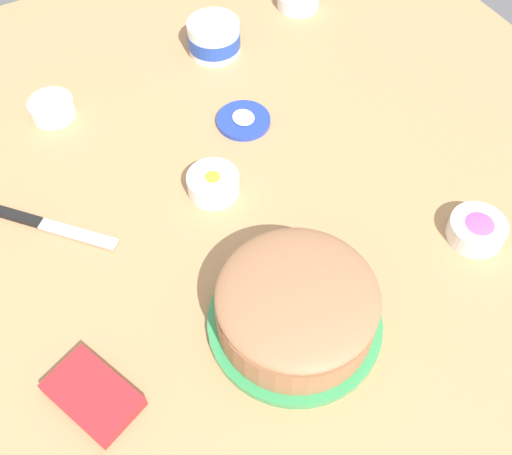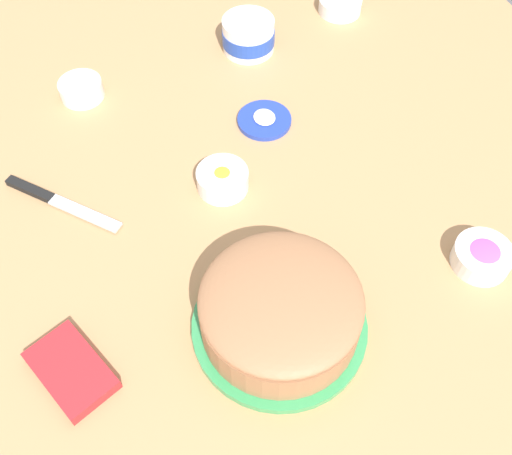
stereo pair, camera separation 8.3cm
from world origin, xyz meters
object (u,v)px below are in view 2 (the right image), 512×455
object	(u,v)px
sprinkle_bowl_green	(340,5)
sprinkle_bowl_yellow	(223,179)
sprinkle_bowl_pink	(81,89)
candy_box_lower	(71,370)
sprinkle_bowl_rainbow	(482,256)
spreading_knife	(52,199)
frosted_cake	(280,313)
frosting_tub	(248,34)
frosting_tub_lid	(264,120)

from	to	relation	value
sprinkle_bowl_green	sprinkle_bowl_yellow	xyz separation A→B (m)	(0.40, -0.41, 0.01)
sprinkle_bowl_yellow	sprinkle_bowl_pink	world-z (taller)	sprinkle_bowl_yellow
sprinkle_bowl_green	candy_box_lower	world-z (taller)	sprinkle_bowl_green
sprinkle_bowl_green	sprinkle_bowl_rainbow	size ratio (longest dim) A/B	1.02
sprinkle_bowl_yellow	spreading_knife	bearing A→B (deg)	-104.11
sprinkle_bowl_rainbow	frosted_cake	bearing A→B (deg)	-90.72
frosting_tub	sprinkle_bowl_yellow	xyz separation A→B (m)	(0.35, -0.17, -0.02)
spreading_knife	frosting_tub	bearing A→B (deg)	120.53
frosting_tub_lid	sprinkle_bowl_pink	xyz separation A→B (m)	(-0.20, -0.32, 0.01)
frosting_tub_lid	spreading_knife	xyz separation A→B (m)	(0.05, -0.42, -0.00)
frosted_cake	frosting_tub_lid	world-z (taller)	frosted_cake
sprinkle_bowl_yellow	candy_box_lower	size ratio (longest dim) A/B	0.69
sprinkle_bowl_green	frosted_cake	bearing A→B (deg)	-31.42
frosted_cake	frosting_tub_lid	distance (m)	0.44
spreading_knife	sprinkle_bowl_green	bearing A→B (deg)	114.93
frosting_tub_lid	sprinkle_bowl_yellow	xyz separation A→B (m)	(0.13, -0.13, 0.02)
frosting_tub	sprinkle_bowl_pink	bearing A→B (deg)	-86.17
frosted_cake	candy_box_lower	xyz separation A→B (m)	(-0.04, -0.31, -0.04)
frosted_cake	sprinkle_bowl_green	distance (m)	0.81
frosting_tub	spreading_knife	bearing A→B (deg)	-59.47
frosting_tub	candy_box_lower	bearing A→B (deg)	-39.08
sprinkle_bowl_yellow	sprinkle_bowl_pink	size ratio (longest dim) A/B	1.07
sprinkle_bowl_rainbow	candy_box_lower	size ratio (longest dim) A/B	0.71
sprinkle_bowl_rainbow	sprinkle_bowl_yellow	size ratio (longest dim) A/B	1.03
frosting_tub_lid	sprinkle_bowl_yellow	size ratio (longest dim) A/B	1.14
frosting_tub	sprinkle_bowl_pink	world-z (taller)	frosting_tub
sprinkle_bowl_green	sprinkle_bowl_pink	distance (m)	0.61
frosting_tub	sprinkle_bowl_pink	distance (m)	0.36
spreading_knife	sprinkle_bowl_yellow	size ratio (longest dim) A/B	2.04
sprinkle_bowl_pink	candy_box_lower	size ratio (longest dim) A/B	0.65
candy_box_lower	frosting_tub	bearing A→B (deg)	118.16
sprinkle_bowl_rainbow	sprinkle_bowl_pink	bearing A→B (deg)	-139.56
frosting_tub	candy_box_lower	distance (m)	0.78
frosted_cake	sprinkle_bowl_pink	xyz separation A→B (m)	(-0.61, -0.18, -0.03)
sprinkle_bowl_green	sprinkle_bowl_pink	bearing A→B (deg)	-82.61
frosted_cake	frosting_tub_lid	bearing A→B (deg)	162.09
frosting_tub	frosted_cake	bearing A→B (deg)	-15.96
frosting_tub	spreading_knife	world-z (taller)	frosting_tub
sprinkle_bowl_rainbow	sprinkle_bowl_yellow	xyz separation A→B (m)	(-0.30, -0.34, 0.00)
frosting_tub	frosting_tub_lid	xyz separation A→B (m)	(0.22, -0.05, -0.03)
sprinkle_bowl_pink	spreading_knife	bearing A→B (deg)	-22.09
frosting_tub_lid	spreading_knife	world-z (taller)	frosting_tub_lid
frosted_cake	sprinkle_bowl_pink	distance (m)	0.64
frosted_cake	frosting_tub_lid	xyz separation A→B (m)	(-0.42, 0.14, -0.04)
spreading_knife	candy_box_lower	size ratio (longest dim) A/B	1.41
frosted_cake	sprinkle_bowl_pink	world-z (taller)	frosted_cake
spreading_knife	sprinkle_bowl_rainbow	bearing A→B (deg)	59.54
sprinkle_bowl_yellow	frosting_tub	bearing A→B (deg)	153.30
spreading_knife	sprinkle_bowl_pink	world-z (taller)	sprinkle_bowl_pink
frosted_cake	frosting_tub	size ratio (longest dim) A/B	2.37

